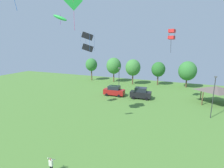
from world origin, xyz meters
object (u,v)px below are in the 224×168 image
Objects in this scene: parked_car_second_from_left at (141,93)px; light_post_0 at (213,95)px; kite_flying_7 at (172,34)px; treeline_tree_1 at (114,66)px; kite_flying_0 at (60,18)px; treeline_tree_2 at (133,68)px; person_standing_near_foreground at (51,164)px; treeline_tree_4 at (187,71)px; kite_flying_2 at (73,2)px; treeline_tree_3 at (158,69)px; light_post_1 at (119,80)px; treeline_tree_0 at (91,65)px; park_pavilion at (216,89)px; kite_flying_6 at (88,42)px; parked_car_leftmost at (114,91)px.

light_post_0 is at bearing -28.72° from parked_car_second_from_left.
treeline_tree_1 is (-17.64, 15.64, -8.31)m from kite_flying_7.
light_post_0 is at bearing 10.03° from kite_flying_0.
treeline_tree_2 is at bearing 73.81° from kite_flying_0.
person_standing_near_foreground is 0.21× the size of treeline_tree_1.
treeline_tree_1 reaches higher than treeline_tree_4.
parked_car_second_from_left is at bearing 70.91° from person_standing_near_foreground.
treeline_tree_3 is (9.20, 27.50, -13.21)m from kite_flying_2.
kite_flying_0 is 0.36× the size of treeline_tree_1.
light_post_1 is 19.96m from treeline_tree_0.
light_post_1 is at bearing -88.02° from treeline_tree_2.
light_post_0 reaches higher than person_standing_near_foreground.
parked_car_second_from_left is 0.70× the size of light_post_1.
park_pavilion is 0.96× the size of light_post_1.
treeline_tree_0 is at bearing 114.45° from kite_flying_2.
treeline_tree_4 is (11.46, 40.30, 3.67)m from person_standing_near_foreground.
kite_flying_7 is 14.19m from park_pavilion.
kite_flying_6 reaches higher than treeline_tree_0.
light_post_1 is 0.87× the size of treeline_tree_1.
person_standing_near_foreground is at bearing -95.31° from treeline_tree_3.
treeline_tree_2 is (-0.61, 26.59, -6.96)m from kite_flying_6.
treeline_tree_3 is at bearing 15.60° from treeline_tree_2.
kite_flying_7 is 0.87× the size of parked_car_leftmost.
kite_flying_0 is 0.37× the size of treeline_tree_2.
treeline_tree_0 reaches higher than treeline_tree_3.
person_standing_near_foreground is 25.00m from light_post_0.
kite_flying_2 is at bearing -80.93° from treeline_tree_1.
kite_flying_2 reaches higher than treeline_tree_2.
treeline_tree_3 is 7.71m from treeline_tree_4.
parked_car_leftmost is at bearing 95.47° from kite_flying_6.
parked_car_leftmost is at bearing -67.73° from treeline_tree_1.
treeline_tree_3 reaches higher than person_standing_near_foreground.
treeline_tree_2 is (-3.23, 38.37, 4.07)m from person_standing_near_foreground.
person_standing_near_foreground is 0.24× the size of treeline_tree_3.
treeline_tree_2 reaches higher than park_pavilion.
kite_flying_2 is 31.42m from treeline_tree_0.
park_pavilion is at bearing 39.77° from kite_flying_6.
person_standing_near_foreground is at bearing -108.42° from kite_flying_7.
person_standing_near_foreground is 38.72m from treeline_tree_2.
person_standing_near_foreground is 0.38× the size of kite_flying_7.
treeline_tree_2 reaches higher than light_post_0.
person_standing_near_foreground is 0.56× the size of kite_flying_6.
treeline_tree_1 is (-24.85, 19.77, 1.22)m from light_post_0.
kite_flying_6 is at bearing -131.27° from kite_flying_7.
treeline_tree_3 is (3.75, 40.32, 3.66)m from person_standing_near_foreground.
kite_flying_7 is 20.19m from treeline_tree_2.
light_post_1 reaches higher than person_standing_near_foreground.
treeline_tree_1 reaches higher than parked_car_second_from_left.
kite_flying_6 is at bearing -114.30° from parked_car_second_from_left.
parked_car_leftmost is at bearing -172.75° from park_pavilion.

